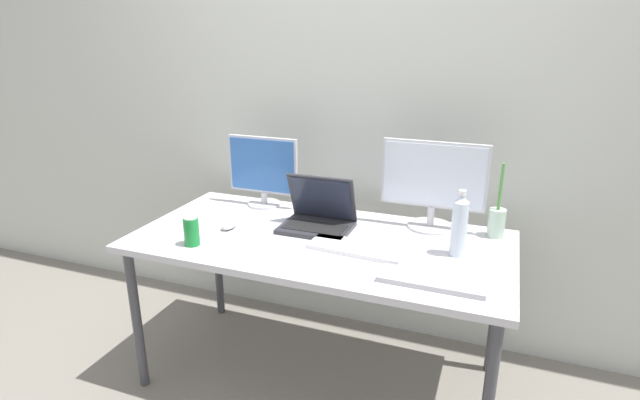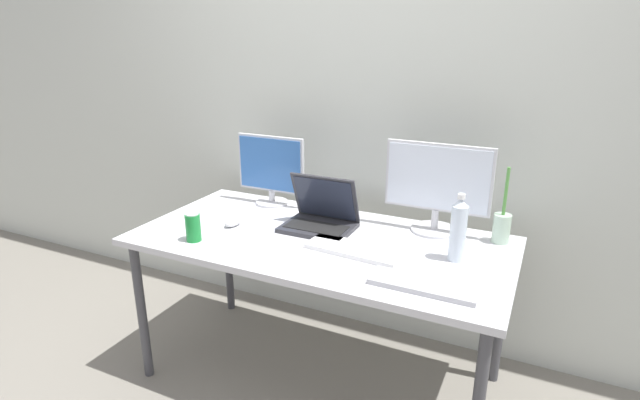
% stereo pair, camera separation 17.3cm
% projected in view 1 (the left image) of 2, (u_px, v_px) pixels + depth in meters
% --- Properties ---
extents(ground_plane, '(16.00, 16.00, 0.00)m').
position_uv_depth(ground_plane, '(320.00, 376.00, 2.46)').
color(ground_plane, gray).
extents(wall_back, '(7.00, 0.08, 2.60)m').
position_uv_depth(wall_back, '(361.00, 96.00, 2.57)').
color(wall_back, silver).
rests_on(wall_back, ground).
extents(work_desk, '(1.67, 0.82, 0.74)m').
position_uv_depth(work_desk, '(320.00, 250.00, 2.24)').
color(work_desk, '#424247').
rests_on(work_desk, ground).
extents(monitor_left, '(0.38, 0.17, 0.37)m').
position_uv_depth(monitor_left, '(263.00, 170.00, 2.59)').
color(monitor_left, silver).
rests_on(monitor_left, work_desk).
extents(monitor_center, '(0.48, 0.21, 0.41)m').
position_uv_depth(monitor_center, '(433.00, 182.00, 2.28)').
color(monitor_center, silver).
rests_on(monitor_center, work_desk).
extents(laptop_silver, '(0.32, 0.25, 0.25)m').
position_uv_depth(laptop_silver, '(318.00, 216.00, 2.33)').
color(laptop_silver, '#2D2D33').
rests_on(laptop_silver, work_desk).
extents(keyboard_main, '(0.39, 0.13, 0.02)m').
position_uv_depth(keyboard_main, '(432.00, 281.00, 1.82)').
color(keyboard_main, '#B2B2B7').
rests_on(keyboard_main, work_desk).
extents(keyboard_aux, '(0.42, 0.18, 0.02)m').
position_uv_depth(keyboard_aux, '(357.00, 248.00, 2.09)').
color(keyboard_aux, white).
rests_on(keyboard_aux, work_desk).
extents(mouse_by_keyboard, '(0.06, 0.10, 0.04)m').
position_uv_depth(mouse_by_keyboard, '(229.00, 225.00, 2.32)').
color(mouse_by_keyboard, silver).
rests_on(mouse_by_keyboard, work_desk).
extents(water_bottle, '(0.06, 0.06, 0.28)m').
position_uv_depth(water_bottle, '(459.00, 226.00, 2.02)').
color(water_bottle, silver).
rests_on(water_bottle, work_desk).
extents(soda_can_near_keyboard, '(0.07, 0.07, 0.13)m').
position_uv_depth(soda_can_near_keyboard, '(191.00, 231.00, 2.13)').
color(soda_can_near_keyboard, '#197F33').
rests_on(soda_can_near_keyboard, work_desk).
extents(bamboo_vase, '(0.07, 0.07, 0.34)m').
position_uv_depth(bamboo_vase, '(497.00, 221.00, 2.22)').
color(bamboo_vase, '#B2D1B7').
rests_on(bamboo_vase, work_desk).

